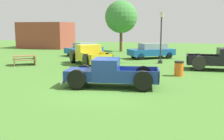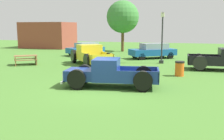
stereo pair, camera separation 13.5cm
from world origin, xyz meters
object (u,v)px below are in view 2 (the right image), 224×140
Objects in this scene: pickup_truck_foreground at (105,73)px; lamp_post_near at (162,37)px; sedan_distant_a at (86,49)px; sedan_distant_b at (153,51)px; pickup_truck_behind_left at (89,55)px; trash_can at (180,69)px; oak_tree_east at (123,17)px; picnic_table at (26,59)px.

pickup_truck_foreground is 10.13m from lamp_post_near.
sedan_distant_b is (7.51, -0.89, 0.06)m from sedan_distant_a.
pickup_truck_behind_left is 8.08m from trash_can.
pickup_truck_behind_left is at bearing -65.28° from sedan_distant_a.
lamp_post_near is at bearing 79.69° from pickup_truck_foreground.
pickup_truck_foreground is 20.17m from oak_tree_east.
sedan_distant_b is 3.80m from lamp_post_near.
lamp_post_near is (5.68, 2.42, 1.49)m from pickup_truck_behind_left.
trash_can is at bearing -6.57° from picnic_table.
pickup_truck_foreground is 13.14m from sedan_distant_b.
lamp_post_near is (1.21, -3.28, 1.49)m from sedan_distant_b.
oak_tree_east reaches higher than trash_can.
oak_tree_east is (-4.75, 6.28, 3.52)m from sedan_distant_b.
trash_can is at bearing -63.00° from oak_tree_east.
pickup_truck_foreground is 15.63m from sedan_distant_a.
pickup_truck_foreground is 5.34× the size of trash_can.
picnic_table is 2.45× the size of trash_can.
sedan_distant_b is 2.02× the size of picnic_table.
oak_tree_east reaches higher than pickup_truck_behind_left.
sedan_distant_a is 1.90× the size of picnic_table.
lamp_post_near is at bearing -25.56° from sedan_distant_a.
lamp_post_near reaches higher than picnic_table.
pickup_truck_behind_left is 7.25m from sedan_distant_a.
pickup_truck_foreground is at bearing -92.55° from sedan_distant_b.
pickup_truck_behind_left is at bearing -88.69° from oak_tree_east.
trash_can is at bearing -71.51° from sedan_distant_b.
sedan_distant_b is 11.97m from picnic_table.
lamp_post_near reaches higher than pickup_truck_foreground.
pickup_truck_behind_left reaches higher than trash_can.
pickup_truck_behind_left is 7.25m from sedan_distant_b.
pickup_truck_foreground reaches higher than picnic_table.
sedan_distant_a is 9.78m from lamp_post_near.
pickup_truck_behind_left is at bearing 157.02° from trash_can.
pickup_truck_foreground is 1.15× the size of sedan_distant_a.
oak_tree_east is at bearing 91.31° from pickup_truck_behind_left.
picnic_table is at bearing -102.70° from sedan_distant_a.
pickup_truck_behind_left is at bearing 117.66° from pickup_truck_foreground.
pickup_truck_foreground is at bearing -32.90° from picnic_table.
oak_tree_east is at bearing 71.32° from picnic_table.
pickup_truck_behind_left reaches higher than sedan_distant_a.
picnic_table is (-8.80, 5.69, -0.22)m from pickup_truck_foreground.
pickup_truck_foreground is 8.38m from pickup_truck_behind_left.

